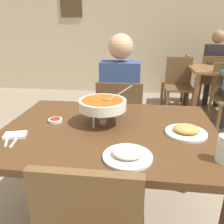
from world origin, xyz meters
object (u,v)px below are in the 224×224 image
at_px(curry_bowl, 103,105).
at_px(patron_bg_middle, 215,64).
at_px(rice_plate, 128,154).
at_px(chair_bg_window, 179,77).
at_px(chair_bg_corner, 179,82).
at_px(diner_main, 120,95).
at_px(dining_table_main, 109,143).
at_px(appetizer_plate, 186,131).
at_px(chair_bg_middle, 211,78).
at_px(drink_glass, 224,150).
at_px(chair_diner_main, 120,119).
at_px(sauce_dish, 55,120).
at_px(dining_table_far, 223,77).

height_order(curry_bowl, patron_bg_middle, patron_bg_middle).
distance_m(rice_plate, chair_bg_window, 3.30).
xyz_separation_m(chair_bg_corner, chair_bg_window, (0.07, 0.39, 0.00)).
relative_size(rice_plate, chair_bg_window, 0.27).
xyz_separation_m(diner_main, chair_bg_window, (0.88, 2.06, -0.24)).
xyz_separation_m(dining_table_main, chair_bg_corner, (0.81, 2.48, -0.16)).
bearing_deg(appetizer_plate, dining_table_main, 176.52).
height_order(dining_table_main, chair_bg_middle, chair_bg_middle).
xyz_separation_m(dining_table_main, appetizer_plate, (0.46, -0.03, 0.12)).
xyz_separation_m(drink_glass, patron_bg_middle, (0.90, 3.25, -0.08)).
bearing_deg(appetizer_plate, rice_plate, -137.06).
xyz_separation_m(chair_diner_main, curry_bowl, (-0.05, -0.71, 0.39)).
height_order(rice_plate, sauce_dish, rice_plate).
bearing_deg(patron_bg_middle, curry_bowl, -117.97).
height_order(dining_table_main, drink_glass, drink_glass).
relative_size(chair_bg_corner, chair_bg_window, 1.00).
bearing_deg(diner_main, chair_bg_middle, 55.12).
distance_m(drink_glass, chair_bg_window, 3.20).
bearing_deg(sauce_dish, dining_table_main, -8.14).
xyz_separation_m(dining_table_far, chair_bg_middle, (-0.01, 0.50, -0.12)).
bearing_deg(dining_table_far, chair_bg_corner, 170.00).
bearing_deg(curry_bowl, dining_table_far, 57.04).
bearing_deg(dining_table_main, chair_bg_middle, 63.43).
height_order(sauce_dish, dining_table_far, sauce_dish).
relative_size(appetizer_plate, sauce_dish, 2.67).
xyz_separation_m(diner_main, appetizer_plate, (0.46, -0.84, 0.05)).
relative_size(sauce_dish, patron_bg_middle, 0.07).
relative_size(chair_diner_main, rice_plate, 3.75).
distance_m(diner_main, dining_table_far, 2.13).
bearing_deg(sauce_dish, chair_bg_window, 66.11).
height_order(chair_diner_main, curry_bowl, curry_bowl).
relative_size(dining_table_main, rice_plate, 5.49).
height_order(chair_diner_main, chair_bg_corner, same).
distance_m(drink_glass, chair_bg_middle, 3.29).
relative_size(sauce_dish, dining_table_far, 0.09).
relative_size(diner_main, appetizer_plate, 5.46).
distance_m(chair_diner_main, appetizer_plate, 0.97).
relative_size(dining_table_main, curry_bowl, 3.96).
height_order(chair_bg_middle, chair_bg_corner, same).
height_order(dining_table_main, diner_main, diner_main).
bearing_deg(chair_bg_window, curry_bowl, -108.38).
height_order(diner_main, drink_glass, diner_main).
relative_size(sauce_dish, chair_bg_corner, 0.10).
relative_size(drink_glass, chair_bg_corner, 0.14).
relative_size(dining_table_main, chair_bg_middle, 1.46).
bearing_deg(chair_bg_window, patron_bg_middle, 7.49).
height_order(sauce_dish, drink_glass, drink_glass).
xyz_separation_m(dining_table_main, chair_diner_main, (-0.00, 0.78, -0.16)).
bearing_deg(drink_glass, chair_bg_middle, 74.88).
distance_m(curry_bowl, chair_bg_window, 2.98).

